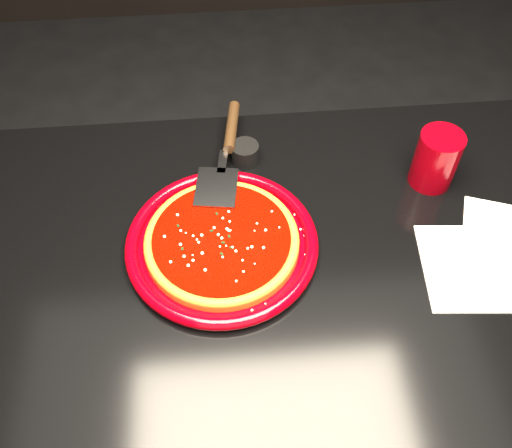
{
  "coord_description": "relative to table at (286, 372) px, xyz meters",
  "views": [
    {
      "loc": [
        -0.11,
        -0.49,
        1.54
      ],
      "look_at": [
        -0.06,
        0.1,
        0.77
      ],
      "focal_mm": 40.0,
      "sensor_mm": 36.0,
      "label": 1
    }
  ],
  "objects": [
    {
      "name": "napkin_a",
      "position": [
        0.3,
        -0.01,
        0.38
      ],
      "size": [
        0.18,
        0.18,
        0.0
      ],
      "primitive_type": "cube",
      "rotation": [
        0.0,
        0.0,
        -0.08
      ],
      "color": "silver",
      "rests_on": "table"
    },
    {
      "name": "napkin_b",
      "position": [
        0.37,
        0.04,
        0.38
      ],
      "size": [
        0.2,
        0.21,
        0.0
      ],
      "primitive_type": "cube",
      "rotation": [
        0.0,
        0.0,
        -0.35
      ],
      "color": "silver",
      "rests_on": "table"
    },
    {
      "name": "floor",
      "position": [
        0.0,
        0.0,
        -0.38
      ],
      "size": [
        4.0,
        4.0,
        0.01
      ],
      "primitive_type": "cube",
      "color": "black",
      "rests_on": "ground"
    },
    {
      "name": "ramekin",
      "position": [
        -0.06,
        0.27,
        0.39
      ],
      "size": [
        0.06,
        0.06,
        0.04
      ],
      "primitive_type": "cylinder",
      "rotation": [
        0.0,
        0.0,
        -0.17
      ],
      "color": "black",
      "rests_on": "table"
    },
    {
      "name": "table",
      "position": [
        0.0,
        0.0,
        0.0
      ],
      "size": [
        1.2,
        0.8,
        0.75
      ],
      "primitive_type": "cube",
      "color": "black",
      "rests_on": "floor"
    },
    {
      "name": "pizza_crust",
      "position": [
        -0.12,
        0.07,
        0.39
      ],
      "size": [
        0.33,
        0.33,
        0.01
      ],
      "primitive_type": "cylinder",
      "rotation": [
        0.0,
        0.0,
        -0.36
      ],
      "color": "#945F1B",
      "rests_on": "plate"
    },
    {
      "name": "pizza_crust_rim",
      "position": [
        -0.12,
        0.07,
        0.4
      ],
      "size": [
        0.33,
        0.33,
        0.02
      ],
      "primitive_type": "torus",
      "rotation": [
        0.0,
        0.0,
        -0.36
      ],
      "color": "#945F1B",
      "rests_on": "plate"
    },
    {
      "name": "cup",
      "position": [
        0.27,
        0.19,
        0.43
      ],
      "size": [
        0.1,
        0.1,
        0.11
      ],
      "primitive_type": "cylinder",
      "rotation": [
        0.0,
        0.0,
        0.3
      ],
      "color": "#92020B",
      "rests_on": "table"
    },
    {
      "name": "parmesan_dusting",
      "position": [
        -0.12,
        0.07,
        0.41
      ],
      "size": [
        0.22,
        0.22,
        0.01
      ],
      "primitive_type": null,
      "color": "#FEF4CA",
      "rests_on": "plate"
    },
    {
      "name": "pizza_server",
      "position": [
        -0.1,
        0.25,
        0.42
      ],
      "size": [
        0.13,
        0.32,
        0.02
      ],
      "primitive_type": null,
      "rotation": [
        0.0,
        0.0,
        -0.15
      ],
      "color": "silver",
      "rests_on": "plate"
    },
    {
      "name": "basil_flecks",
      "position": [
        -0.12,
        0.07,
        0.41
      ],
      "size": [
        0.2,
        0.2,
        0.0
      ],
      "primitive_type": null,
      "color": "black",
      "rests_on": "plate"
    },
    {
      "name": "plate",
      "position": [
        -0.12,
        0.07,
        0.39
      ],
      "size": [
        0.42,
        0.42,
        0.02
      ],
      "primitive_type": "cylinder",
      "rotation": [
        0.0,
        0.0,
        -0.36
      ],
      "color": "#810108",
      "rests_on": "table"
    },
    {
      "name": "pizza_sauce",
      "position": [
        -0.12,
        0.07,
        0.4
      ],
      "size": [
        0.3,
        0.3,
        0.01
      ],
      "primitive_type": "cylinder",
      "rotation": [
        0.0,
        0.0,
        -0.36
      ],
      "color": "#720800",
      "rests_on": "plate"
    }
  ]
}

